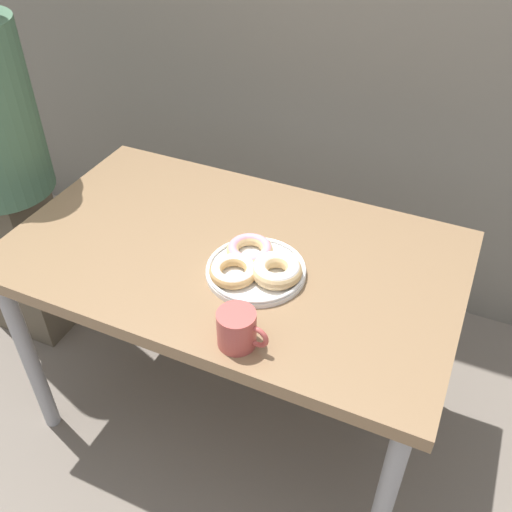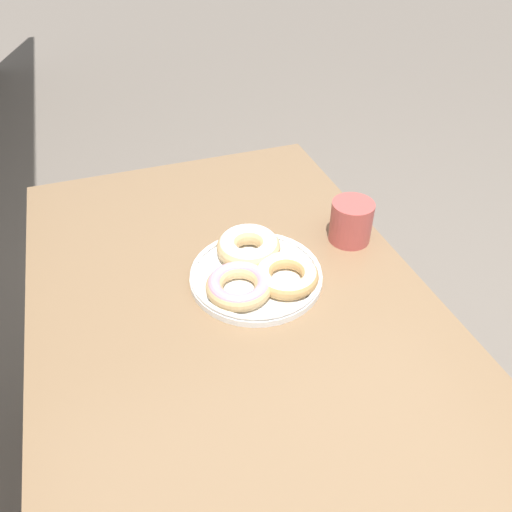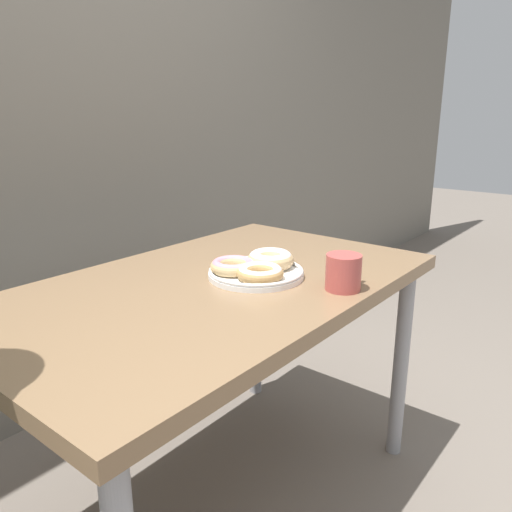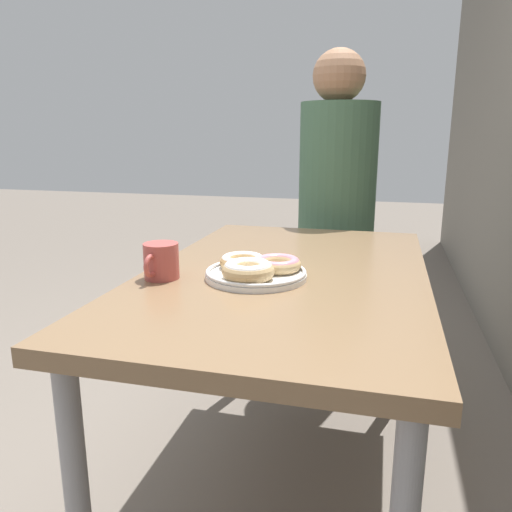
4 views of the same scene
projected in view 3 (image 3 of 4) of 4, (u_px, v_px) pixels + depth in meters
name	position (u px, v px, depth m)	size (l,w,h in m)	color
wall_back	(29.00, 70.00, 1.70)	(8.00, 0.05, 2.60)	slate
dining_table	(216.00, 307.00, 1.37)	(1.25, 0.75, 0.72)	#846647
donut_plate	(256.00, 267.00, 1.37)	(0.28, 0.26, 0.06)	white
coffee_mug	(344.00, 272.00, 1.27)	(0.13, 0.09, 0.09)	#B74C47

